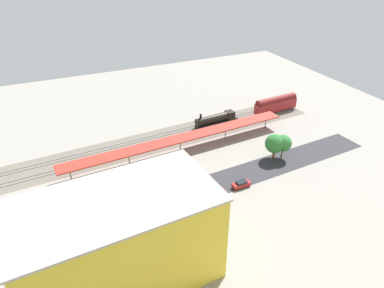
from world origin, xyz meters
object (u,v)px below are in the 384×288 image
at_px(construction_building, 120,243).
at_px(street_tree_4, 275,144).
at_px(passenger_coach, 276,104).
at_px(platform_canopy_near, 180,139).
at_px(locomotive, 217,119).
at_px(box_truck_1, 116,214).
at_px(street_tree_1, 275,144).
at_px(traffic_light, 120,212).
at_px(box_truck_0, 112,225).
at_px(street_tree_2, 163,173).
at_px(parked_car_4, 134,218).
at_px(parked_car_3, 166,207).
at_px(parked_car_1, 217,193).
at_px(parked_car_0, 241,184).
at_px(street_tree_0, 283,143).
at_px(parked_car_2, 191,201).

distance_m(construction_building, street_tree_4, 52.99).
height_order(passenger_coach, street_tree_4, street_tree_4).
distance_m(platform_canopy_near, locomotive, 20.63).
bearing_deg(passenger_coach, box_truck_1, 26.43).
bearing_deg(construction_building, street_tree_1, -158.86).
height_order(passenger_coach, traffic_light, traffic_light).
height_order(locomotive, street_tree_1, street_tree_1).
bearing_deg(box_truck_0, street_tree_2, -148.15).
height_order(parked_car_4, traffic_light, traffic_light).
bearing_deg(traffic_light, parked_car_3, -171.04).
height_order(passenger_coach, street_tree_1, street_tree_1).
xyz_separation_m(locomotive, parked_car_1, (17.51, 32.96, -1.03)).
height_order(parked_car_0, traffic_light, traffic_light).
relative_size(platform_canopy_near, box_truck_1, 6.61).
bearing_deg(parked_car_3, street_tree_1, -166.90).
bearing_deg(street_tree_4, passenger_coach, -126.58).
distance_m(box_truck_0, box_truck_1, 2.99).
distance_m(construction_building, street_tree_2, 26.88).
relative_size(construction_building, box_truck_1, 3.14).
distance_m(parked_car_1, street_tree_0, 25.50).
bearing_deg(street_tree_2, street_tree_1, -178.83).
bearing_deg(parked_car_0, parked_car_2, 2.48).
xyz_separation_m(platform_canopy_near, passenger_coach, (-40.45, -10.68, -1.00)).
distance_m(parked_car_1, street_tree_2, 13.59).
xyz_separation_m(passenger_coach, parked_car_3, (53.22, 32.73, -2.25)).
xyz_separation_m(platform_canopy_near, box_truck_1, (23.60, 21.16, -2.21)).
height_order(parked_car_2, street_tree_4, street_tree_4).
bearing_deg(passenger_coach, street_tree_4, 53.42).
distance_m(passenger_coach, box_truck_0, 74.08).
bearing_deg(box_truck_0, parked_car_4, -166.73).
bearing_deg(locomotive, parked_car_4, 41.30).
distance_m(parked_car_4, traffic_light, 4.64).
bearing_deg(parked_car_3, parked_car_1, 179.00).
distance_m(box_truck_0, street_tree_2, 17.44).
bearing_deg(box_truck_1, street_tree_1, -171.04).
xyz_separation_m(platform_canopy_near, parked_car_0, (-6.89, 21.85, -3.25)).
distance_m(parked_car_2, traffic_light, 16.72).
xyz_separation_m(parked_car_4, box_truck_0, (4.76, 1.12, 0.86)).
xyz_separation_m(parked_car_0, box_truck_1, (30.49, -0.69, 1.03)).
distance_m(parked_car_2, parked_car_4, 13.53).
xyz_separation_m(box_truck_1, traffic_light, (-0.47, 2.53, 2.52)).
xyz_separation_m(parked_car_1, parked_car_4, (20.38, 0.33, 0.02)).
height_order(box_truck_1, street_tree_4, street_tree_4).
distance_m(platform_canopy_near, construction_building, 44.90).
relative_size(locomotive, parked_car_3, 3.55).
relative_size(parked_car_0, street_tree_0, 0.68).
bearing_deg(street_tree_4, parked_car_4, 11.13).
bearing_deg(parked_car_4, platform_canopy_near, -132.05).
height_order(street_tree_2, street_tree_4, street_tree_2).
bearing_deg(street_tree_2, parked_car_2, 115.45).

